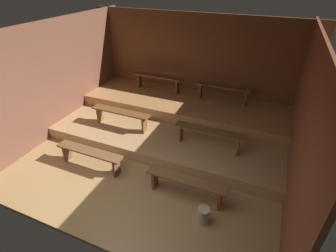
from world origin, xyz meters
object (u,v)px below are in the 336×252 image
bench_floor_right (186,183)px  bench_lower_right (209,134)px  bench_lower_left (121,115)px  bench_floor_left (90,154)px  bench_middle_right (223,89)px  bench_middle_left (158,79)px  pail_floor (203,215)px

bench_floor_right → bench_lower_right: size_ratio=1.00×
bench_floor_right → bench_lower_left: bench_lower_left is taller
bench_lower_left → bench_lower_right: bearing=0.0°
bench_floor_left → bench_floor_right: bearing=0.0°
bench_middle_right → bench_lower_left: bearing=-138.1°
bench_floor_right → bench_lower_right: 1.35m
bench_middle_left → bench_middle_right: same height
pail_floor → bench_middle_left: bearing=124.9°
pail_floor → bench_lower_left: bearing=146.9°
bench_middle_right → bench_middle_left: bearing=180.0°
bench_floor_left → bench_middle_right: 3.82m
bench_middle_left → bench_middle_right: (1.94, 0.00, 0.00)m
bench_floor_right → bench_middle_left: size_ratio=1.03×
bench_lower_left → bench_middle_left: 1.89m
bench_middle_left → bench_middle_right: bearing=0.0°
bench_lower_right → pail_floor: bench_lower_right is taller
bench_floor_left → pail_floor: (2.60, -0.40, -0.20)m
bench_lower_right → bench_floor_right: bearing=-91.4°
bench_lower_left → bench_middle_right: size_ratio=1.03×
bench_lower_right → pail_floor: (0.42, -1.72, -0.47)m
bench_lower_right → bench_middle_left: (-2.08, 1.86, 0.27)m
bench_floor_right → bench_lower_right: (0.03, 1.32, 0.27)m
bench_middle_left → bench_floor_right: bearing=-57.3°
bench_lower_right → bench_middle_left: bench_middle_left is taller
bench_lower_right → pail_floor: 1.83m
bench_floor_right → bench_lower_right: bench_lower_right is taller
bench_floor_left → bench_middle_left: size_ratio=1.03×
bench_floor_right → pail_floor: bearing=-41.6°
bench_lower_left → pail_floor: bearing=-33.1°
bench_lower_left → bench_middle_left: bearing=85.8°
bench_floor_left → pail_floor: bench_floor_left is taller
bench_middle_right → pail_floor: bearing=-81.2°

